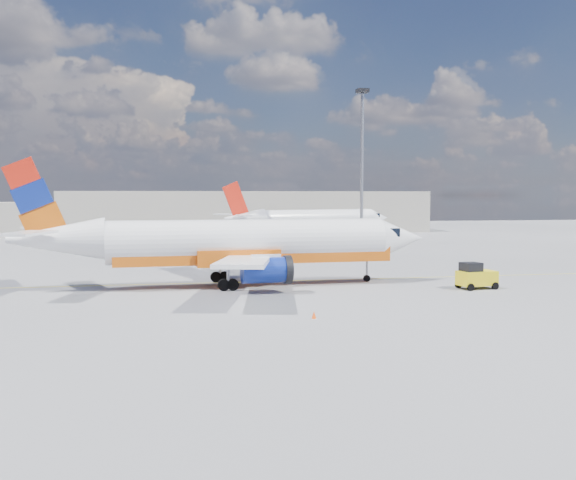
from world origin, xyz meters
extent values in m
plane|color=#5B5C60|center=(0.00, 0.00, 0.00)|extent=(240.00, 240.00, 0.00)
cube|color=yellow|center=(0.00, 3.00, 0.01)|extent=(70.00, 0.15, 0.01)
cube|color=#AFA697|center=(5.00, 75.00, 4.00)|extent=(70.00, 14.00, 8.00)
cylinder|color=white|center=(-4.28, 0.83, 3.62)|extent=(22.23, 4.44, 3.41)
cone|color=white|center=(8.76, 1.44, 3.62)|extent=(4.17, 3.60, 3.41)
cone|color=white|center=(-18.83, 0.15, 3.97)|extent=(7.17, 3.57, 3.24)
cube|color=black|center=(7.36, 1.37, 4.17)|extent=(1.81, 2.39, 0.70)
cube|color=#D5590D|center=(-3.78, 0.85, 2.46)|extent=(22.20, 3.84, 1.21)
cube|color=white|center=(-6.11, 7.78, 2.71)|extent=(6.54, 12.47, 0.81)
cube|color=white|center=(-5.46, -6.27, 2.71)|extent=(5.52, 12.45, 0.81)
cylinder|color=navy|center=(-3.99, 5.36, 1.76)|extent=(3.70, 2.07, 1.91)
cylinder|color=navy|center=(-3.57, -3.67, 1.76)|extent=(3.70, 2.07, 1.91)
cylinder|color=black|center=(-2.39, 5.44, 1.76)|extent=(0.60, 2.13, 2.11)
cylinder|color=black|center=(-1.96, -3.59, 1.76)|extent=(0.60, 2.13, 2.11)
cube|color=#D5590D|center=(-20.33, 0.08, 7.03)|extent=(4.72, 0.52, 6.27)
cube|color=white|center=(-20.48, 3.29, 4.62)|extent=(3.84, 5.48, 0.18)
cube|color=white|center=(-20.18, -3.13, 4.62)|extent=(3.46, 5.43, 0.18)
cylinder|color=gray|center=(5.75, 1.29, 1.26)|extent=(0.19, 0.19, 2.11)
cylinder|color=black|center=(5.75, 1.29, 0.28)|extent=(0.57, 0.27, 0.56)
cylinder|color=black|center=(-6.40, 3.14, 0.45)|extent=(0.92, 0.42, 0.90)
cylinder|color=black|center=(-6.18, -1.68, 0.45)|extent=(0.92, 0.42, 0.90)
cylinder|color=white|center=(13.79, 51.97, 3.34)|extent=(20.41, 9.30, 3.16)
cone|color=white|center=(25.28, 55.69, 3.34)|extent=(4.51, 4.15, 3.16)
cone|color=white|center=(0.99, 47.82, 3.67)|extent=(7.11, 4.86, 3.00)
cube|color=black|center=(24.04, 55.29, 3.85)|extent=(2.16, 2.52, 0.65)
cube|color=white|center=(14.24, 52.12, 2.27)|extent=(20.23, 8.77, 1.11)
cube|color=white|center=(10.47, 57.73, 2.51)|extent=(8.42, 11.03, 0.75)
cube|color=white|center=(14.47, 45.36, 2.51)|extent=(3.73, 11.32, 0.75)
cylinder|color=white|center=(12.95, 56.09, 1.62)|extent=(3.72, 2.71, 1.76)
cylinder|color=white|center=(15.52, 48.14, 1.62)|extent=(3.72, 2.71, 1.76)
cylinder|color=black|center=(14.36, 56.55, 1.62)|extent=(1.04, 2.00, 1.95)
cylinder|color=black|center=(16.94, 48.60, 1.62)|extent=(1.04, 2.00, 1.95)
cube|color=red|center=(-0.34, 47.40, 6.50)|extent=(4.23, 1.61, 5.79)
cube|color=white|center=(-1.25, 50.22, 4.27)|extent=(4.38, 4.96, 0.17)
cube|color=white|center=(0.58, 44.57, 4.27)|extent=(2.05, 4.64, 0.17)
cylinder|color=gray|center=(22.63, 54.83, 1.16)|extent=(0.21, 0.21, 1.95)
cylinder|color=black|center=(22.63, 54.83, 0.26)|extent=(0.56, 0.37, 0.52)
cylinder|color=black|center=(11.34, 53.52, 0.42)|extent=(0.90, 0.59, 0.84)
cylinder|color=black|center=(12.71, 49.28, 0.42)|extent=(0.90, 0.59, 0.84)
cylinder|color=black|center=(11.64, -3.66, 0.28)|extent=(0.59, 0.31, 0.56)
cylinder|color=black|center=(11.88, -5.20, 0.28)|extent=(0.59, 0.31, 0.56)
cylinder|color=black|center=(13.85, -3.31, 0.28)|extent=(0.59, 0.31, 0.56)
cylinder|color=black|center=(14.09, -4.86, 0.28)|extent=(0.59, 0.31, 0.56)
cube|color=yellow|center=(12.86, -4.26, 0.84)|extent=(3.11, 1.99, 1.12)
cube|color=black|center=(12.31, -4.34, 1.73)|extent=(1.53, 1.53, 0.67)
cube|color=white|center=(-2.31, -13.81, 0.02)|extent=(0.34, 0.34, 0.03)
cone|color=#FF4B0A|center=(-2.31, -13.81, 0.26)|extent=(0.29, 0.29, 0.44)
cylinder|color=gray|center=(17.06, 39.21, 10.91)|extent=(0.48, 0.48, 21.83)
cube|color=black|center=(17.06, 39.21, 22.15)|extent=(1.64, 1.64, 0.55)
camera|label=1|loc=(-10.74, -49.97, 7.25)|focal=40.00mm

